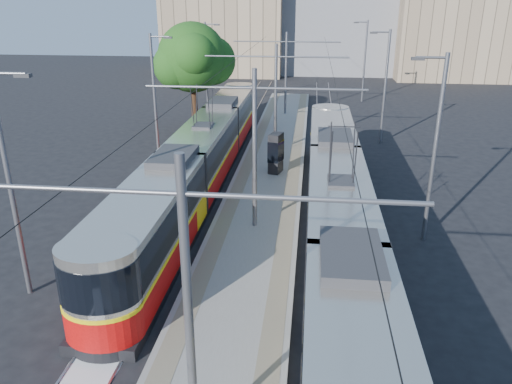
# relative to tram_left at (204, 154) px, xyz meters

# --- Properties ---
(ground) EXTENTS (160.00, 160.00, 0.00)m
(ground) POSITION_rel_tram_left_xyz_m (3.60, -14.21, -1.71)
(ground) COLOR black
(ground) RESTS_ON ground
(platform) EXTENTS (4.00, 50.00, 0.30)m
(platform) POSITION_rel_tram_left_xyz_m (3.60, 2.79, -1.56)
(platform) COLOR gray
(platform) RESTS_ON ground
(tactile_strip_left) EXTENTS (0.70, 50.00, 0.01)m
(tactile_strip_left) POSITION_rel_tram_left_xyz_m (2.15, 2.79, -1.40)
(tactile_strip_left) COLOR gray
(tactile_strip_left) RESTS_ON platform
(tactile_strip_right) EXTENTS (0.70, 50.00, 0.01)m
(tactile_strip_right) POSITION_rel_tram_left_xyz_m (5.05, 2.79, -1.40)
(tactile_strip_right) COLOR gray
(tactile_strip_right) RESTS_ON platform
(rails) EXTENTS (8.71, 70.00, 0.03)m
(rails) POSITION_rel_tram_left_xyz_m (3.60, 2.79, -1.69)
(rails) COLOR gray
(rails) RESTS_ON ground
(tram_left) EXTENTS (2.43, 31.25, 5.50)m
(tram_left) POSITION_rel_tram_left_xyz_m (0.00, 0.00, 0.00)
(tram_left) COLOR black
(tram_left) RESTS_ON ground
(tram_right) EXTENTS (2.43, 31.03, 5.50)m
(tram_right) POSITION_rel_tram_left_xyz_m (7.20, -8.36, 0.15)
(tram_right) COLOR black
(tram_right) RESTS_ON ground
(catenary) EXTENTS (9.20, 70.00, 7.00)m
(catenary) POSITION_rel_tram_left_xyz_m (3.60, -0.05, 2.82)
(catenary) COLOR slate
(catenary) RESTS_ON platform
(street_lamps) EXTENTS (15.18, 38.22, 8.00)m
(street_lamps) POSITION_rel_tram_left_xyz_m (3.60, 6.79, 2.48)
(street_lamps) COLOR slate
(street_lamps) RESTS_ON ground
(shelter) EXTENTS (0.92, 1.20, 2.36)m
(shelter) POSITION_rel_tram_left_xyz_m (3.99, 1.31, -0.17)
(shelter) COLOR black
(shelter) RESTS_ON platform
(tree) EXTENTS (5.78, 5.35, 8.40)m
(tree) POSITION_rel_tram_left_xyz_m (-2.84, 11.61, 3.97)
(tree) COLOR #382314
(tree) RESTS_ON ground
(building_left) EXTENTS (16.32, 12.24, 14.98)m
(building_left) POSITION_rel_tram_left_xyz_m (-6.40, 45.79, 5.80)
(building_left) COLOR tan
(building_left) RESTS_ON ground
(building_centre) EXTENTS (18.36, 14.28, 17.25)m
(building_centre) POSITION_rel_tram_left_xyz_m (9.60, 49.79, 6.93)
(building_centre) COLOR slate
(building_centre) RESTS_ON ground
(building_right) EXTENTS (14.28, 10.20, 12.58)m
(building_right) POSITION_rel_tram_left_xyz_m (23.60, 43.79, 4.59)
(building_right) COLOR tan
(building_right) RESTS_ON ground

